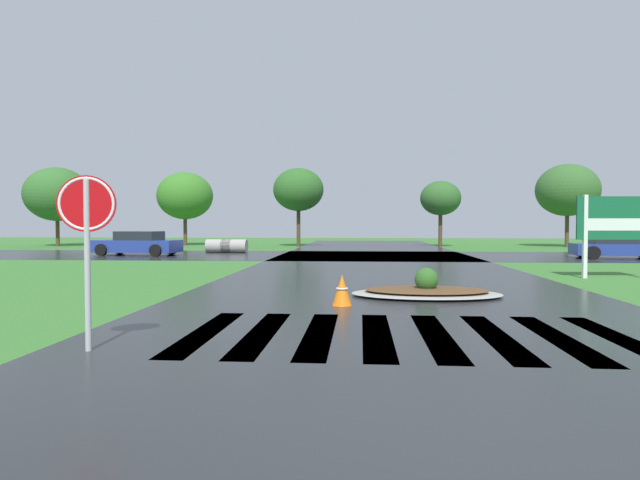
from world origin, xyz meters
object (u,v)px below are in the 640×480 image
Objects in this scene: car_dark_suv at (137,244)px; traffic_cone at (342,290)px; drainage_pipe_stack at (227,246)px; estate_billboard at (616,222)px; car_white_sedan at (617,247)px; median_island at (426,291)px; stop_sign at (87,221)px.

car_dark_suv is 20.54m from traffic_cone.
drainage_pipe_stack is at bearing 110.64° from traffic_cone.
estate_billboard is 0.55× the size of car_dark_suv.
drainage_pipe_stack is at bearing 175.13° from car_white_sedan.
estate_billboard reaches higher than car_white_sedan.
car_white_sedan is 20.72m from drainage_pipe_stack.
drainage_pipe_stack is at bearing 117.29° from median_island.
median_island is 0.81× the size of car_white_sedan.
drainage_pipe_stack is at bearing 84.28° from stop_sign.
traffic_cone is at bearing -140.76° from median_island.
car_dark_suv reaches higher than traffic_cone.
car_dark_suv is 1.96× the size of drainage_pipe_stack.
median_island is 1.47× the size of drainage_pipe_stack.
drainage_pipe_stack reaches higher than median_island.
traffic_cone is (11.63, -16.93, -0.30)m from car_dark_suv.
stop_sign is 0.54× the size of car_white_sedan.
stop_sign is at bearing -80.15° from drainage_pipe_stack.
estate_billboard is 20.88m from drainage_pipe_stack.
car_white_sedan is 1.81× the size of drainage_pipe_stack.
estate_billboard is (11.65, 10.55, -0.00)m from stop_sign.
stop_sign reaches higher than traffic_cone.
stop_sign is 5.58m from traffic_cone.
car_dark_suv is (-8.35, 21.21, -1.14)m from stop_sign.
estate_billboard is at bearing -40.54° from drainage_pipe_stack.
stop_sign is at bearing -131.64° from median_island.
traffic_cone is (7.46, -19.82, -0.08)m from drainage_pipe_stack.
estate_billboard reaches higher than traffic_cone.
drainage_pipe_stack is at bearing -138.88° from car_dark_suv.
stop_sign is at bearing 38.56° from estate_billboard.
median_island is at bearing 32.45° from estate_billboard.
traffic_cone is at bearing 130.85° from car_dark_suv.
car_white_sedan reaches higher than drainage_pipe_stack.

